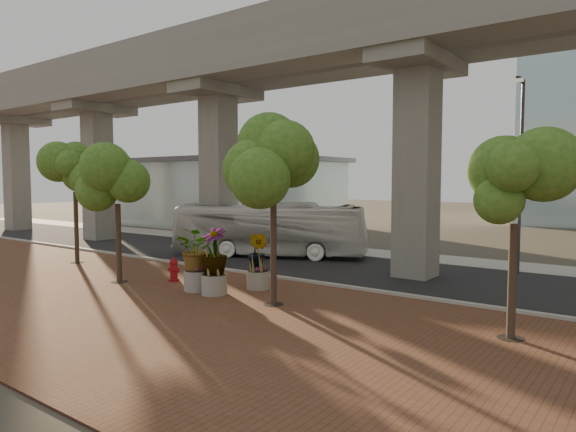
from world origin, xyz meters
The scene contains 18 objects.
ground centered at (0.00, 0.00, 0.00)m, with size 160.00×160.00×0.00m, color #3E392D.
brick_plaza centered at (0.00, -8.00, 0.03)m, with size 70.00×13.00×0.06m, color brown.
asphalt_road centered at (0.00, 2.00, 0.02)m, with size 90.00×8.00×0.04m, color black.
curb_strip centered at (0.00, -2.00, 0.08)m, with size 70.00×0.25×0.16m, color #9F9D94.
far_sidewalk centered at (0.00, 7.50, 0.03)m, with size 90.00×3.00×0.06m, color #9F9D94.
transit_viaduct centered at (0.00, 2.00, 7.29)m, with size 72.00×5.60×12.40m.
station_pavilion centered at (-20.00, 16.00, 3.22)m, with size 23.00×13.00×6.30m.
transit_bus centered at (-2.97, 2.90, 1.50)m, with size 2.53×10.78×3.00m, color silver.
fire_hydrant centered at (-1.61, -5.17, 0.55)m, with size 0.51×0.46×1.01m.
planter_front centered at (0.50, -5.83, 1.53)m, with size 2.21×2.21×2.43m.
planter_right centered at (1.50, -5.91, 1.57)m, with size 2.33×2.33×2.49m.
planter_left centered at (2.18, -4.20, 1.40)m, with size 2.01×2.01×2.21m.
street_tree_far_west centered at (-9.34, -4.90, 4.62)m, with size 3.23×3.23×6.06m.
street_tree_near_west centered at (-3.30, -6.63, 4.23)m, with size 3.20×3.20×5.65m.
street_tree_near_east centered at (4.22, -5.82, 4.83)m, with size 3.67×3.67×6.46m.
street_tree_far_east centered at (11.63, -4.95, 4.00)m, with size 3.00×3.00×5.33m.
streetlamp_west centered at (-7.75, 5.96, 4.18)m, with size 0.35×1.04×7.16m.
streetlamp_east centered at (9.45, 5.38, 5.07)m, with size 0.43×1.26×8.69m.
Camera 1 is at (14.92, -19.29, 4.28)m, focal length 32.00 mm.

